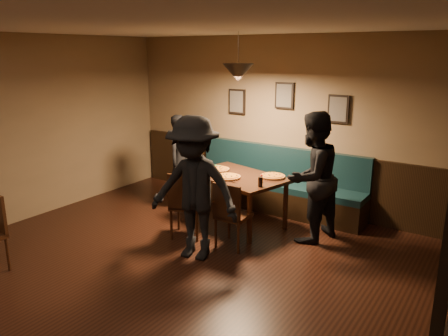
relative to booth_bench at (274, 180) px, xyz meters
name	(u,v)px	position (x,y,z in m)	size (l,w,h in m)	color
floor	(133,296)	(0.00, -3.20, -0.50)	(7.00, 7.00, 0.00)	black
ceiling	(117,21)	(0.00, -3.20, 2.30)	(7.00, 7.00, 0.00)	silver
wall_back	(284,123)	(0.00, 0.30, 0.90)	(6.00, 6.00, 0.00)	#8C704F
wainscot	(282,176)	(0.00, 0.27, 0.00)	(5.88, 0.06, 1.00)	black
booth_bench	(274,180)	(0.00, 0.00, 0.00)	(3.00, 0.60, 1.00)	#0F232D
picture_left	(237,101)	(-0.90, 0.27, 1.20)	(0.32, 0.04, 0.42)	black
picture_center	(284,96)	(0.00, 0.27, 1.35)	(0.32, 0.04, 0.42)	black
picture_right	(338,109)	(0.90, 0.27, 1.20)	(0.32, 0.04, 0.42)	black
pendant_lamp	(238,73)	(-0.17, -0.86, 1.75)	(0.44, 0.44, 0.25)	black
dining_table	(237,200)	(-0.17, -0.86, -0.12)	(1.42, 0.91, 0.76)	black
chair_near_left	(187,204)	(-0.51, -1.63, -0.02)	(0.42, 0.42, 0.96)	black
chair_near_right	(234,214)	(0.21, -1.55, -0.05)	(0.40, 0.40, 0.91)	black
diner_left	(182,161)	(-1.36, -0.70, 0.27)	(0.56, 0.37, 1.55)	black
diner_right	(312,177)	(0.97, -0.78, 0.39)	(0.87, 0.68, 1.79)	black
diner_front	(194,189)	(-0.02, -2.09, 0.40)	(1.17, 0.67, 1.81)	black
pizza_a	(218,169)	(-0.57, -0.78, 0.28)	(0.34, 0.34, 0.04)	orange
pizza_b	(228,177)	(-0.20, -1.05, 0.28)	(0.36, 0.36, 0.04)	yellow
pizza_c	(273,176)	(0.32, -0.66, 0.28)	(0.36, 0.36, 0.04)	orange
soda_glass	(260,182)	(0.38, -1.14, 0.33)	(0.06, 0.06, 0.13)	black
tabasco_bottle	(262,178)	(0.29, -0.95, 0.32)	(0.03, 0.03, 0.12)	maroon
napkin_a	(215,166)	(-0.74, -0.61, 0.26)	(0.14, 0.14, 0.01)	#1E7236
napkin_b	(193,173)	(-0.78, -1.14, 0.26)	(0.14, 0.14, 0.01)	#1D702B
cutlery_set	(227,181)	(-0.13, -1.19, 0.26)	(0.02, 0.18, 0.00)	silver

